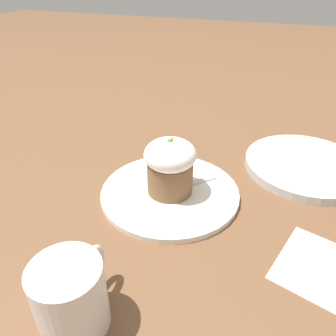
% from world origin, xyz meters
% --- Properties ---
extents(ground_plane, '(4.00, 4.00, 0.00)m').
position_xyz_m(ground_plane, '(0.00, 0.00, 0.00)').
color(ground_plane, brown).
extents(dessert_plate, '(0.25, 0.25, 0.01)m').
position_xyz_m(dessert_plate, '(0.00, 0.00, 0.01)').
color(dessert_plate, white).
rests_on(dessert_plate, ground_plane).
extents(carrot_cake, '(0.09, 0.09, 0.10)m').
position_xyz_m(carrot_cake, '(-0.00, 0.00, 0.06)').
color(carrot_cake, brown).
rests_on(carrot_cake, dessert_plate).
extents(spoon, '(0.10, 0.10, 0.01)m').
position_xyz_m(spoon, '(0.01, -0.01, 0.01)').
color(spoon, silver).
rests_on(spoon, dessert_plate).
extents(coffee_cup, '(0.11, 0.08, 0.09)m').
position_xyz_m(coffee_cup, '(-0.27, 0.02, 0.05)').
color(coffee_cup, white).
rests_on(coffee_cup, ground_plane).
extents(side_plate, '(0.24, 0.24, 0.02)m').
position_xyz_m(side_plate, '(0.17, -0.23, 0.01)').
color(side_plate, silver).
rests_on(side_plate, ground_plane).
extents(paper_napkin, '(0.15, 0.14, 0.00)m').
position_xyz_m(paper_napkin, '(-0.09, -0.25, 0.00)').
color(paper_napkin, white).
rests_on(paper_napkin, ground_plane).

